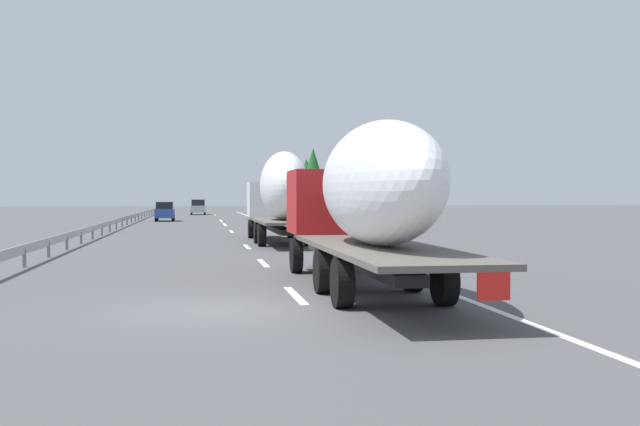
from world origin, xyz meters
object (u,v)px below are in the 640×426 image
object	(u,v)px
car_blue_sedan	(165,211)
road_sign	(298,198)
car_silver_hatch	(198,207)
truck_trailing	(367,195)
truck_lead	(281,193)

from	to	relation	value
car_blue_sedan	road_sign	size ratio (longest dim) A/B	1.27
car_silver_hatch	truck_trailing	bearing A→B (deg)	-177.20
car_blue_sedan	road_sign	bearing A→B (deg)	-151.56
truck_trailing	road_sign	size ratio (longest dim) A/B	4.27
car_blue_sedan	road_sign	xyz separation A→B (m)	(-18.68, -10.11, 1.29)
truck_lead	car_silver_hatch	world-z (taller)	truck_lead
truck_trailing	car_silver_hatch	world-z (taller)	truck_trailing
truck_lead	road_sign	xyz separation A→B (m)	(16.69, -3.10, -0.27)
truck_lead	truck_trailing	bearing A→B (deg)	180.00
truck_trailing	road_sign	xyz separation A→B (m)	(35.80, -3.10, -0.13)
car_silver_hatch	car_blue_sedan	distance (m)	25.30
truck_lead	car_silver_hatch	size ratio (longest dim) A/B	2.89
car_blue_sedan	truck_trailing	bearing A→B (deg)	-172.66
road_sign	truck_lead	bearing A→B (deg)	169.48
truck_trailing	car_blue_sedan	xyz separation A→B (m)	(54.48, 7.01, -1.42)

